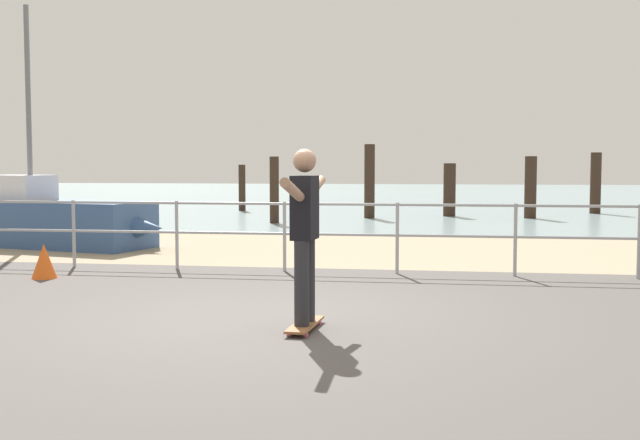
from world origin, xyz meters
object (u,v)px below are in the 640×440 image
at_px(traffic_cone, 44,262).
at_px(skateboard, 305,325).
at_px(sailboat, 50,221).
at_px(skateboarder, 305,225).

bearing_deg(traffic_cone, skateboard, -33.53).
bearing_deg(skateboard, traffic_cone, 146.47).
bearing_deg(skateboard, sailboat, 132.55).
distance_m(sailboat, traffic_cone, 4.56).
relative_size(skateboard, traffic_cone, 1.62).
xyz_separation_m(skateboard, traffic_cone, (-4.16, 2.76, 0.18)).
distance_m(skateboard, traffic_cone, 4.99).
distance_m(skateboarder, traffic_cone, 5.05).
bearing_deg(sailboat, traffic_cone, -62.76).
bearing_deg(traffic_cone, sailboat, 117.24).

